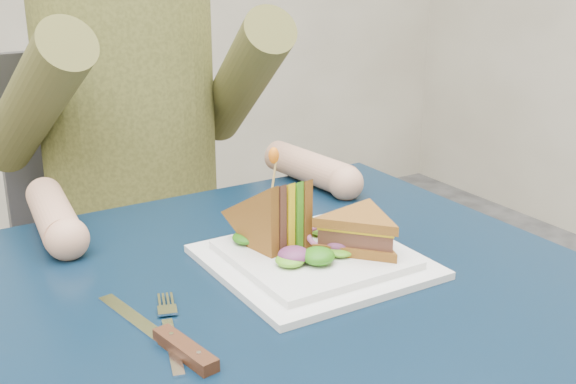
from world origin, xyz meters
TOP-DOWN VIEW (x-y plane):
  - table at (0.00, 0.00)m, footprint 0.75×0.75m
  - chair at (0.00, 0.71)m, footprint 0.42×0.40m
  - diner at (-0.00, 0.60)m, footprint 0.54×0.59m
  - plate at (0.04, 0.02)m, footprint 0.26×0.26m
  - sandwich_flat at (0.09, -0.00)m, footprint 0.18×0.18m
  - sandwich_upright at (0.00, 0.07)m, footprint 0.09×0.15m
  - fork at (-0.19, -0.05)m, footprint 0.07×0.18m
  - knife at (-0.20, -0.07)m, footprint 0.06×0.22m
  - toothpick at (0.00, 0.07)m, footprint 0.01×0.01m
  - toothpick_frill at (0.00, 0.07)m, footprint 0.01×0.01m
  - lettuce_spill at (0.04, 0.03)m, footprint 0.15×0.13m
  - onion_ring at (0.05, 0.03)m, footprint 0.04×0.04m

SIDE VIEW (x-z plane):
  - chair at x=0.00m, z-range 0.08..1.01m
  - table at x=0.00m, z-range 0.29..1.02m
  - fork at x=-0.19m, z-range 0.73..0.74m
  - knife at x=-0.20m, z-range 0.73..0.74m
  - plate at x=0.04m, z-range 0.73..0.75m
  - lettuce_spill at x=0.04m, z-range 0.75..0.77m
  - onion_ring at x=0.05m, z-range 0.75..0.78m
  - sandwich_flat at x=0.09m, z-range 0.75..0.80m
  - sandwich_upright at x=0.00m, z-range 0.71..0.86m
  - toothpick at x=0.00m, z-range 0.82..0.88m
  - toothpick_frill at x=0.00m, z-range 0.87..0.89m
  - diner at x=0.00m, z-range 0.54..1.29m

